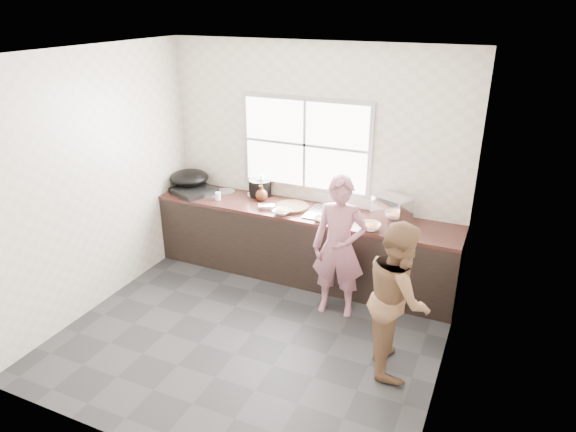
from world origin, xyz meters
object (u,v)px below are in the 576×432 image
at_px(bowl_mince, 282,212).
at_px(dish_rack, 392,209).
at_px(pot_lid_right, 208,194).
at_px(bottle_brown_short, 261,193).
at_px(glass_jar, 218,196).
at_px(bowl_crabs, 370,227).
at_px(wok, 189,178).
at_px(cutting_board, 292,207).
at_px(woman, 339,252).
at_px(bowl_held, 320,218).
at_px(person_side, 398,297).
at_px(bottle_brown_tall, 258,187).
at_px(black_pot, 260,188).
at_px(plate_food, 257,194).
at_px(bottle_green, 261,185).
at_px(burner, 194,191).
at_px(pot_lid_left, 225,191).

bearing_deg(bowl_mince, dish_rack, 15.37).
bearing_deg(pot_lid_right, dish_rack, 3.44).
height_order(bottle_brown_short, glass_jar, bottle_brown_short).
bearing_deg(bowl_mince, bowl_crabs, 0.00).
height_order(wok, dish_rack, dish_rack).
bearing_deg(glass_jar, cutting_board, 6.44).
relative_size(woman, bowl_held, 8.02).
bearing_deg(pot_lid_right, person_side, -23.37).
height_order(bottle_brown_tall, dish_rack, dish_rack).
bearing_deg(black_pot, bowl_held, -24.54).
bearing_deg(wok, bowl_mince, -11.10).
xyz_separation_m(bowl_held, bottle_brown_tall, (-0.99, 0.44, 0.07)).
distance_m(plate_food, bottle_brown_short, 0.22).
bearing_deg(woman, bottle_green, 142.12).
height_order(bowl_mince, dish_rack, dish_rack).
xyz_separation_m(cutting_board, bottle_green, (-0.52, 0.24, 0.11)).
bearing_deg(wok, person_side, -22.55).
height_order(glass_jar, pot_lid_right, glass_jar).
bearing_deg(bowl_crabs, wok, 173.50).
height_order(cutting_board, bowl_crabs, bowl_crabs).
bearing_deg(glass_jar, person_side, -23.17).
xyz_separation_m(burner, pot_lid_right, (0.20, 0.02, -0.03)).
height_order(bottle_brown_short, burner, bottle_brown_short).
height_order(bottle_green, burner, bottle_green).
distance_m(plate_food, wok, 0.90).
distance_m(bowl_held, black_pot, 1.06).
bearing_deg(burner, cutting_board, 1.30).
height_order(plate_food, glass_jar, glass_jar).
bearing_deg(burner, bottle_brown_tall, 19.81).
relative_size(bowl_held, plate_food, 0.76).
height_order(cutting_board, burner, burner).
relative_size(bowl_mince, bottle_brown_tall, 1.03).
bearing_deg(bowl_mince, wok, 168.90).
distance_m(bowl_mince, pot_lid_left, 1.02).
xyz_separation_m(person_side, dish_rack, (-0.38, 1.28, 0.29)).
height_order(bottle_green, glass_jar, bottle_green).
xyz_separation_m(plate_food, bottle_brown_short, (0.14, -0.15, 0.08)).
bearing_deg(cutting_board, bottle_brown_tall, 156.43).
bearing_deg(glass_jar, wok, 160.43).
bearing_deg(cutting_board, bowl_crabs, -11.16).
bearing_deg(bowl_held, black_pot, 155.46).
xyz_separation_m(black_pot, bottle_brown_short, (0.09, -0.15, -0.01)).
xyz_separation_m(glass_jar, pot_lid_right, (-0.20, 0.10, -0.04)).
xyz_separation_m(bowl_crabs, pot_lid_left, (-1.98, 0.36, -0.02)).
bearing_deg(bowl_crabs, plate_food, 164.37).
relative_size(bottle_brown_tall, wok, 0.40).
height_order(bowl_crabs, wok, wok).
distance_m(glass_jar, pot_lid_left, 0.28).
bearing_deg(plate_food, bottle_green, 0.00).
bearing_deg(burner, woman, -13.65).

